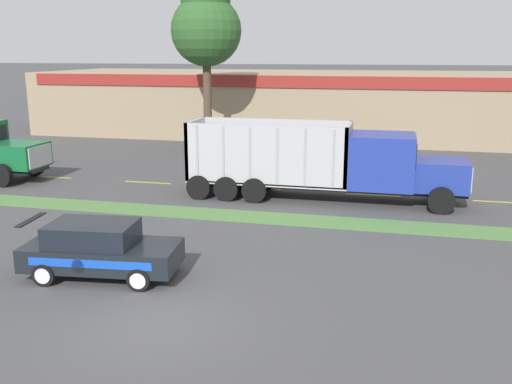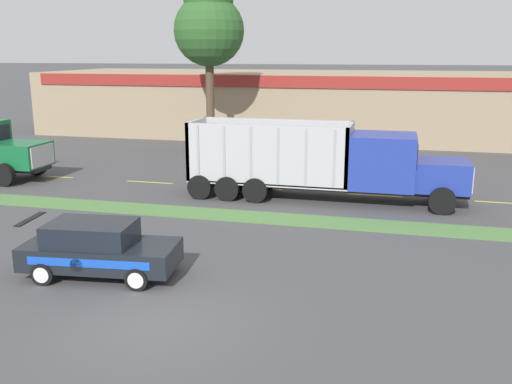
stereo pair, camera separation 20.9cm
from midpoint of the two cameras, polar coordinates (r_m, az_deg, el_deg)
The scene contains 11 objects.
ground_plane at distance 13.88m, azimuth -9.70°, elevation -12.84°, with size 600.00×600.00×0.00m, color #474749.
grass_verge at distance 21.93m, azimuth -0.18°, elevation -2.49°, with size 120.00×1.46×0.06m, color #517F42.
centre_line_2 at distance 30.94m, azimuth -19.53°, elevation 1.47°, with size 2.40×0.14×0.01m, color yellow.
centre_line_3 at distance 28.34m, azimuth -10.37°, elevation 0.97°, with size 2.40×0.14×0.01m, color yellow.
centre_line_4 at distance 26.60m, azimuth 0.30°, elevation 0.36°, with size 2.40×0.14×0.01m, color yellow.
centre_line_5 at distance 25.89m, azimuth 11.99°, elevation -0.32°, with size 2.40×0.14×0.01m, color yellow.
centre_line_6 at distance 26.29m, azimuth 23.82°, elevation -0.99°, with size 2.40×0.14×0.01m, color yellow.
dump_truck_mid at distance 24.38m, azimuth 9.33°, elevation 2.60°, with size 11.74×2.73×3.28m.
rally_car at distance 16.69m, azimuth -15.16°, elevation -5.46°, with size 4.46×2.26×1.60m.
store_building_backdrop at distance 44.90m, azimuth 5.30°, elevation 8.85°, with size 40.39×12.10×4.72m.
tree_behind_centre at distance 36.32m, azimuth -4.57°, elevation 16.38°, with size 4.33×4.33×10.72m.
Camera 2 is at (5.28, -11.27, 6.17)m, focal length 40.00 mm.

